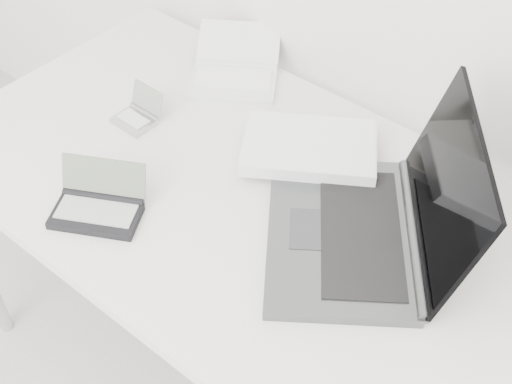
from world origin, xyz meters
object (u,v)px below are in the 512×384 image
Objects in this scene: desk at (279,224)px; laptop_large at (351,198)px; netbook_open_white at (235,72)px; palmtop_charcoal at (98,206)px.

desk is 0.17m from laptop_large.
netbook_open_white is 0.55m from palmtop_charcoal.
desk is 2.39× the size of laptop_large.
palmtop_charcoal is at bearing -113.66° from netbook_open_white.
desk is at bearing -72.02° from netbook_open_white.
desk is at bearing 12.85° from palmtop_charcoal.
netbook_open_white is at bearing 142.24° from desk.
laptop_large is 0.54m from netbook_open_white.
desk is at bearing -92.03° from laptop_large.
laptop_large reaches higher than desk.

